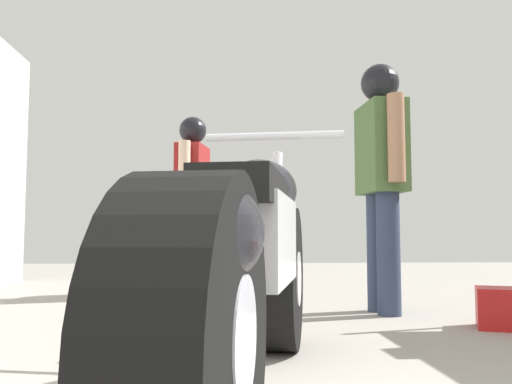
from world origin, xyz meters
TOP-DOWN VIEW (x-y plane):
  - ground_plane at (0.00, 3.08)m, footprint 14.76×14.76m
  - motorcycle_maroon_cruiser at (-0.14, 1.61)m, footprint 0.79×2.18m
  - mechanic_in_blue at (0.89, 3.55)m, footprint 0.27×0.69m
  - mechanic_with_helmet at (-0.52, 4.89)m, footprint 0.32×0.65m

SIDE VIEW (x-z plane):
  - ground_plane at x=0.00m, z-range 0.00..0.00m
  - motorcycle_maroon_cruiser at x=-0.14m, z-range -0.08..0.94m
  - mechanic_with_helmet at x=-0.52m, z-range 0.16..1.82m
  - mechanic_in_blue at x=0.89m, z-range 0.17..1.93m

